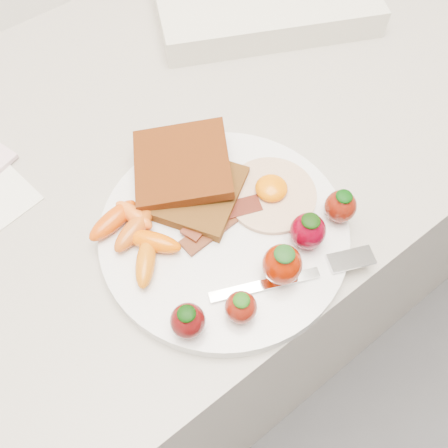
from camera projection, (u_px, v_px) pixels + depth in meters
counter at (181, 282)px, 1.01m from camera, size 2.00×0.60×0.90m
plate at (224, 233)px, 0.54m from camera, size 0.27×0.27×0.02m
toast_lower at (194, 191)px, 0.55m from camera, size 0.13×0.13×0.01m
toast_upper at (182, 164)px, 0.55m from camera, size 0.14×0.14×0.02m
fried_egg at (271, 193)px, 0.55m from camera, size 0.11×0.11×0.02m
bacon_strips at (217, 216)px, 0.54m from camera, size 0.10×0.06×0.01m
baby_carrots at (135, 234)px, 0.52m from camera, size 0.08×0.11×0.02m
strawberries at (279, 260)px, 0.49m from camera, size 0.24×0.06×0.05m
fork at (305, 273)px, 0.51m from camera, size 0.17×0.08×0.00m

